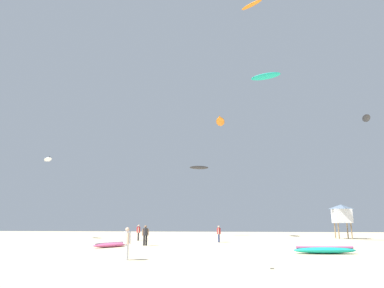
{
  "coord_description": "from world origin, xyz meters",
  "views": [
    {
      "loc": [
        3.5,
        -13.25,
        2.07
      ],
      "look_at": [
        0.0,
        16.91,
        8.93
      ],
      "focal_mm": 32.19,
      "sensor_mm": 36.0,
      "label": 1
    }
  ],
  "objects_px": {
    "person_right": "(219,233)",
    "lifeguard_tower": "(342,213)",
    "person_midground": "(138,231)",
    "kite_grounded_mid": "(111,245)",
    "cooler_box": "(263,265)",
    "kite_aloft_5": "(366,118)",
    "kite_aloft_0": "(252,5)",
    "person_left": "(145,234)",
    "person_foreground": "(127,241)",
    "kite_aloft_4": "(220,122)",
    "kite_aloft_1": "(266,76)",
    "kite_aloft_2": "(48,159)",
    "kite_aloft_3": "(199,168)",
    "kite_grounded_near": "(325,250)"
  },
  "relations": [
    {
      "from": "kite_aloft_3",
      "to": "person_foreground",
      "type": "bearing_deg",
      "value": -91.56
    },
    {
      "from": "kite_grounded_near",
      "to": "kite_aloft_1",
      "type": "distance_m",
      "value": 23.38
    },
    {
      "from": "person_foreground",
      "to": "person_left",
      "type": "relative_size",
      "value": 1.01
    },
    {
      "from": "kite_aloft_0",
      "to": "kite_aloft_2",
      "type": "xyz_separation_m",
      "value": [
        -26.09,
        14.21,
        -11.0
      ]
    },
    {
      "from": "kite_grounded_mid",
      "to": "kite_aloft_1",
      "type": "xyz_separation_m",
      "value": [
        14.38,
        9.93,
        18.59
      ]
    },
    {
      "from": "person_left",
      "to": "kite_aloft_4",
      "type": "height_order",
      "value": "kite_aloft_4"
    },
    {
      "from": "kite_aloft_2",
      "to": "kite_aloft_3",
      "type": "xyz_separation_m",
      "value": [
        18.93,
        10.52,
        0.19
      ]
    },
    {
      "from": "person_foreground",
      "to": "kite_aloft_3",
      "type": "bearing_deg",
      "value": -120.91
    },
    {
      "from": "kite_aloft_1",
      "to": "kite_aloft_5",
      "type": "bearing_deg",
      "value": 18.92
    },
    {
      "from": "kite_aloft_1",
      "to": "kite_aloft_2",
      "type": "bearing_deg",
      "value": 173.15
    },
    {
      "from": "cooler_box",
      "to": "kite_aloft_4",
      "type": "distance_m",
      "value": 37.11
    },
    {
      "from": "kite_aloft_2",
      "to": "person_foreground",
      "type": "bearing_deg",
      "value": -51.44
    },
    {
      "from": "kite_aloft_1",
      "to": "person_right",
      "type": "bearing_deg",
      "value": -159.17
    },
    {
      "from": "lifeguard_tower",
      "to": "cooler_box",
      "type": "relative_size",
      "value": 7.41
    },
    {
      "from": "person_midground",
      "to": "kite_aloft_0",
      "type": "height_order",
      "value": "kite_aloft_0"
    },
    {
      "from": "kite_aloft_0",
      "to": "person_right",
      "type": "bearing_deg",
      "value": 112.79
    },
    {
      "from": "kite_aloft_1",
      "to": "kite_aloft_5",
      "type": "xyz_separation_m",
      "value": [
        12.38,
        4.24,
        -4.3
      ]
    },
    {
      "from": "lifeguard_tower",
      "to": "kite_aloft_2",
      "type": "height_order",
      "value": "kite_aloft_2"
    },
    {
      "from": "person_midground",
      "to": "person_right",
      "type": "height_order",
      "value": "person_midground"
    },
    {
      "from": "cooler_box",
      "to": "kite_aloft_5",
      "type": "relative_size",
      "value": 0.17
    },
    {
      "from": "lifeguard_tower",
      "to": "kite_aloft_3",
      "type": "bearing_deg",
      "value": 159.69
    },
    {
      "from": "person_midground",
      "to": "person_left",
      "type": "height_order",
      "value": "person_left"
    },
    {
      "from": "kite_grounded_mid",
      "to": "kite_aloft_2",
      "type": "bearing_deg",
      "value": 136.06
    },
    {
      "from": "cooler_box",
      "to": "kite_aloft_4",
      "type": "height_order",
      "value": "kite_aloft_4"
    },
    {
      "from": "person_right",
      "to": "lifeguard_tower",
      "type": "relative_size",
      "value": 0.4
    },
    {
      "from": "person_foreground",
      "to": "kite_aloft_1",
      "type": "bearing_deg",
      "value": -147.22
    },
    {
      "from": "person_foreground",
      "to": "kite_grounded_near",
      "type": "relative_size",
      "value": 0.42
    },
    {
      "from": "kite_grounded_near",
      "to": "kite_aloft_3",
      "type": "bearing_deg",
      "value": 111.34
    },
    {
      "from": "kite_aloft_1",
      "to": "cooler_box",
      "type": "bearing_deg",
      "value": -97.67
    },
    {
      "from": "person_foreground",
      "to": "kite_aloft_5",
      "type": "xyz_separation_m",
      "value": [
        22.55,
        23.47,
        13.48
      ]
    },
    {
      "from": "lifeguard_tower",
      "to": "kite_grounded_near",
      "type": "bearing_deg",
      "value": -109.65
    },
    {
      "from": "person_foreground",
      "to": "cooler_box",
      "type": "height_order",
      "value": "person_foreground"
    },
    {
      "from": "person_left",
      "to": "lifeguard_tower",
      "type": "distance_m",
      "value": 25.99
    },
    {
      "from": "person_left",
      "to": "kite_aloft_0",
      "type": "height_order",
      "value": "kite_aloft_0"
    },
    {
      "from": "person_left",
      "to": "person_right",
      "type": "height_order",
      "value": "person_left"
    },
    {
      "from": "person_midground",
      "to": "kite_grounded_mid",
      "type": "relative_size",
      "value": 0.48
    },
    {
      "from": "kite_aloft_3",
      "to": "kite_aloft_4",
      "type": "relative_size",
      "value": 0.69
    },
    {
      "from": "kite_grounded_mid",
      "to": "lifeguard_tower",
      "type": "distance_m",
      "value": 29.23
    },
    {
      "from": "kite_grounded_mid",
      "to": "kite_aloft_3",
      "type": "distance_m",
      "value": 26.35
    },
    {
      "from": "person_right",
      "to": "lifeguard_tower",
      "type": "height_order",
      "value": "lifeguard_tower"
    },
    {
      "from": "kite_grounded_near",
      "to": "kite_aloft_3",
      "type": "distance_m",
      "value": 31.7
    },
    {
      "from": "person_foreground",
      "to": "kite_aloft_4",
      "type": "bearing_deg",
      "value": -127.61
    },
    {
      "from": "lifeguard_tower",
      "to": "kite_aloft_4",
      "type": "distance_m",
      "value": 20.68
    },
    {
      "from": "cooler_box",
      "to": "kite_aloft_0",
      "type": "xyz_separation_m",
      "value": [
        0.86,
        11.15,
        20.89
      ]
    },
    {
      "from": "person_left",
      "to": "kite_grounded_mid",
      "type": "bearing_deg",
      "value": 110.83
    },
    {
      "from": "kite_grounded_mid",
      "to": "lifeguard_tower",
      "type": "xyz_separation_m",
      "value": [
        23.62,
        16.98,
        2.85
      ]
    },
    {
      "from": "cooler_box",
      "to": "kite_aloft_4",
      "type": "xyz_separation_m",
      "value": [
        -2.8,
        33.1,
        16.53
      ]
    },
    {
      "from": "kite_aloft_1",
      "to": "kite_aloft_5",
      "type": "height_order",
      "value": "kite_aloft_1"
    },
    {
      "from": "person_foreground",
      "to": "kite_aloft_3",
      "type": "relative_size",
      "value": 0.57
    },
    {
      "from": "person_right",
      "to": "kite_aloft_1",
      "type": "relative_size",
      "value": 0.45
    }
  ]
}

